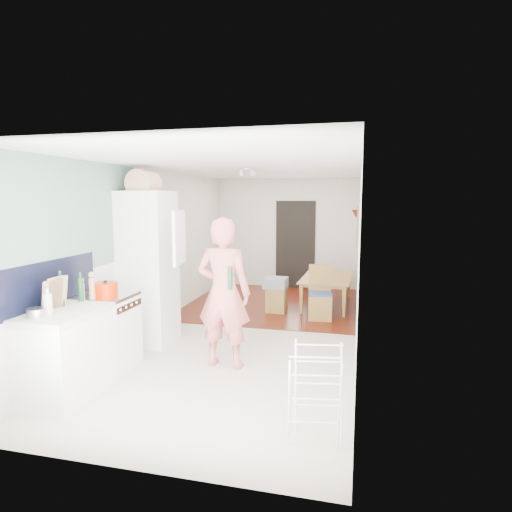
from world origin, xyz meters
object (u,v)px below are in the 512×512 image
at_px(dining_chair, 320,293).
at_px(person, 223,279).
at_px(drying_rack, 316,396).
at_px(dining_table, 328,294).
at_px(stool, 277,300).

bearing_deg(dining_chair, person, -118.96).
height_order(dining_chair, drying_rack, dining_chair).
height_order(person, dining_chair, person).
relative_size(dining_table, dining_chair, 1.50).
bearing_deg(dining_table, person, 164.18).
height_order(stool, drying_rack, drying_rack).
distance_m(dining_table, drying_rack, 4.71).
bearing_deg(dining_chair, drying_rack, -91.91).
xyz_separation_m(person, stool, (0.16, 2.62, -0.86)).
height_order(dining_chair, stool, dining_chair).
distance_m(person, stool, 2.76).
xyz_separation_m(person, dining_chair, (0.97, 2.33, -0.62)).
height_order(dining_table, drying_rack, drying_rack).
bearing_deg(person, dining_table, -105.42).
bearing_deg(dining_chair, dining_table, 78.96).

